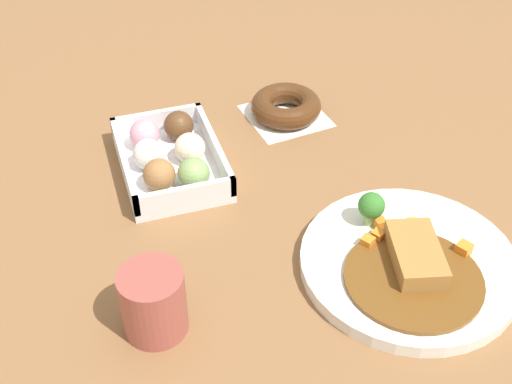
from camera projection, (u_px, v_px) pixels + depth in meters
name	position (u px, v px, depth m)	size (l,w,h in m)	color
ground_plane	(277.00, 202.00, 0.93)	(1.60, 1.60, 0.00)	brown
curry_plate	(409.00, 262.00, 0.82)	(0.27, 0.27, 0.07)	white
donut_box	(170.00, 157.00, 0.97)	(0.20, 0.14, 0.06)	white
chocolate_ring_donut	(286.00, 107.00, 1.08)	(0.13, 0.13, 0.04)	white
coffee_mug	(153.00, 302.00, 0.74)	(0.07, 0.07, 0.08)	#9E4C42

